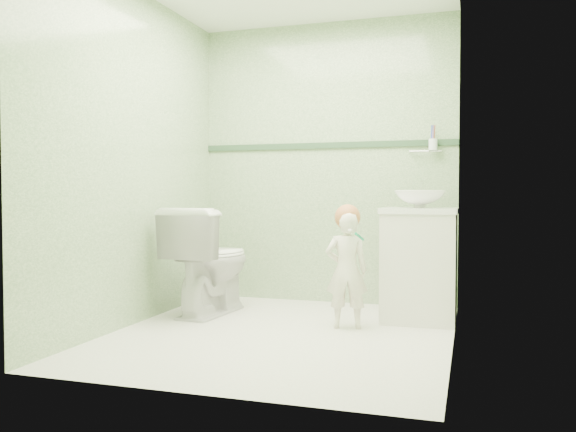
% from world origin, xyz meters
% --- Properties ---
extents(ground, '(2.50, 2.50, 0.00)m').
position_xyz_m(ground, '(0.00, 0.00, 0.00)').
color(ground, beige).
rests_on(ground, ground).
extents(room_shell, '(2.50, 2.54, 2.40)m').
position_xyz_m(room_shell, '(0.00, 0.00, 1.20)').
color(room_shell, '#7FA474').
rests_on(room_shell, ground).
extents(trim_stripe, '(2.20, 0.02, 0.05)m').
position_xyz_m(trim_stripe, '(0.00, 1.24, 1.35)').
color(trim_stripe, '#2D4A31').
rests_on(trim_stripe, room_shell).
extents(vanity, '(0.52, 0.50, 0.80)m').
position_xyz_m(vanity, '(0.84, 0.70, 0.40)').
color(vanity, silver).
rests_on(vanity, ground).
extents(counter, '(0.54, 0.52, 0.04)m').
position_xyz_m(counter, '(0.84, 0.70, 0.81)').
color(counter, white).
rests_on(counter, vanity).
extents(basin, '(0.37, 0.37, 0.13)m').
position_xyz_m(basin, '(0.84, 0.70, 0.89)').
color(basin, white).
rests_on(basin, counter).
extents(faucet, '(0.03, 0.13, 0.18)m').
position_xyz_m(faucet, '(0.84, 0.89, 0.97)').
color(faucet, silver).
rests_on(faucet, counter).
extents(cup_holder, '(0.26, 0.07, 0.21)m').
position_xyz_m(cup_holder, '(0.89, 1.18, 1.33)').
color(cup_holder, silver).
rests_on(cup_holder, room_shell).
extents(toilet, '(0.54, 0.85, 0.83)m').
position_xyz_m(toilet, '(-0.74, 0.48, 0.41)').
color(toilet, white).
rests_on(toilet, ground).
extents(toddler, '(0.33, 0.26, 0.81)m').
position_xyz_m(toddler, '(0.38, 0.30, 0.40)').
color(toddler, white).
rests_on(toddler, ground).
extents(hair_cap, '(0.18, 0.18, 0.18)m').
position_xyz_m(hair_cap, '(0.38, 0.33, 0.77)').
color(hair_cap, '#BC6E3D').
rests_on(hair_cap, toddler).
extents(teal_toothbrush, '(0.11, 0.14, 0.08)m').
position_xyz_m(teal_toothbrush, '(0.48, 0.20, 0.65)').
color(teal_toothbrush, '#038756').
rests_on(teal_toothbrush, toddler).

